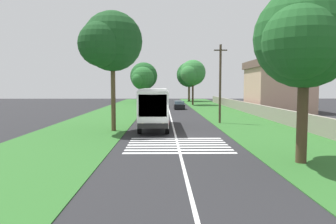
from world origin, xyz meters
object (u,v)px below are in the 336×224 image
Objects in this scene: roadside_tree_left_1 at (142,79)px; roadside_building at (278,86)px; roadside_tree_right_1 at (188,75)px; utility_pole at (220,83)px; trailing_minibus_0 at (159,98)px; trailing_car_0 at (158,109)px; roadside_tree_right_0 at (302,41)px; coach_bus at (155,105)px; roadside_tree_right_2 at (192,73)px; roadside_tree_left_0 at (143,77)px; roadside_tree_left_2 at (110,43)px; trailing_car_1 at (179,105)px.

roadside_building is (-27.24, -22.73, -1.75)m from roadside_tree_left_1.
utility_pole is (-51.58, 0.67, -2.55)m from roadside_tree_right_1.
trailing_minibus_0 is 0.70× the size of roadside_tree_left_1.
roadside_building is at bearing -82.62° from trailing_car_0.
roadside_tree_right_1 is (38.56, -7.43, 6.22)m from trailing_car_0.
roadside_tree_right_1 reaches higher than trailing_car_0.
roadside_tree_right_0 reaches higher than roadside_building.
coach_bus is 38.77m from roadside_tree_right_2.
roadside_tree_left_0 is 20.85m from roadside_tree_right_2.
roadside_tree_right_2 is (-8.58, -11.09, 0.95)m from roadside_tree_left_1.
roadside_tree_left_2 is 12.67m from utility_pole.
roadside_tree_right_1 is 51.64m from utility_pole.
roadside_tree_left_0 reaches higher than roadside_building.
roadside_tree_right_2 is (40.11, -10.70, -0.96)m from roadside_tree_left_2.
roadside_tree_right_2 is at bearing -17.97° from trailing_car_0.
roadside_tree_right_0 is 1.06× the size of utility_pole.
trailing_car_1 is 22.37m from utility_pole.
trailing_minibus_0 is at bearing -168.13° from roadside_tree_left_0.
roadside_tree_right_2 is (12.25, -3.32, 6.04)m from trailing_car_1.
coach_bus is 2.60× the size of trailing_car_1.
roadside_tree_right_1 is at bearing -89.74° from roadside_tree_left_0.
coach_bus is 2.60× the size of trailing_car_0.
trailing_minibus_0 is 23.97m from roadside_building.
coach_bus is at bearing 135.91° from roadside_building.
trailing_minibus_0 is 0.72× the size of utility_pole.
roadside_tree_left_1 is (29.63, 4.26, 5.09)m from trailing_car_0.
roadside_tree_left_2 is at bearing 119.62° from utility_pole.
trailing_car_0 is at bearing 97.38° from roadside_building.
roadside_tree_left_1 reaches higher than coach_bus.
coach_bus is 8.17m from utility_pole.
trailing_minibus_0 is at bearing 12.78° from utility_pole.
trailing_minibus_0 is at bearing 23.09° from trailing_car_1.
roadside_building reaches higher than trailing_car_0.
roadside_tree_right_1 is at bearing -0.75° from utility_pole.
roadside_tree_right_1 is (8.93, -11.69, 1.14)m from roadside_tree_left_1.
trailing_car_0 is at bearing -171.81° from roadside_tree_left_1.
trailing_car_0 is 0.52× the size of utility_pole.
roadside_tree_left_1 is 35.52m from roadside_building.
trailing_car_1 is at bearing -21.71° from trailing_car_0.
roadside_tree_right_1 is at bearing -10.90° from trailing_car_0.
roadside_tree_left_2 reaches higher than coach_bus.
coach_bus is 1.34× the size of utility_pole.
coach_bus is at bearing 171.92° from trailing_car_1.
roadside_tree_left_0 is at bearing 12.41° from utility_pole.
trailing_car_1 is at bearing 172.49° from roadside_tree_right_1.
trailing_minibus_0 is at bearing 9.03° from roadside_tree_right_0.
roadside_tree_right_1 is 17.52m from roadside_tree_right_2.
coach_bus is 16.88m from trailing_car_0.
roadside_tree_left_1 is at bearing 8.19° from trailing_car_0.
roadside_tree_right_1 is at bearing -19.57° from trailing_minibus_0.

